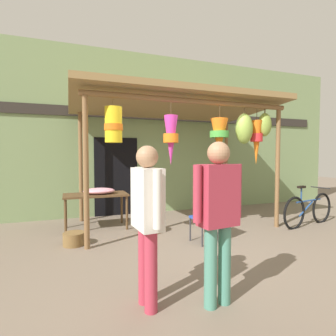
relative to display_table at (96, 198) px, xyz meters
name	(u,v)px	position (x,y,z in m)	size (l,w,h in m)	color
ground_plane	(188,239)	(1.53, -1.30, -0.66)	(30.00, 30.00, 0.00)	#756656
shop_facade	(148,135)	(1.52, 1.29, 1.45)	(12.22, 0.29, 4.22)	#7A9360
market_stall_canopy	(182,113)	(1.78, -0.41, 1.81)	(4.44, 2.51, 2.83)	brown
display_table	(96,198)	(0.00, 0.00, 0.00)	(1.30, 0.68, 0.74)	brown
flower_heap_on_table	(100,191)	(0.08, -0.05, 0.15)	(0.65, 0.45, 0.13)	pink
folding_chair	(208,214)	(1.80, -1.56, -0.16)	(0.46, 0.46, 0.84)	#2347A8
wicker_basket_by_table	(150,226)	(1.00, -0.64, -0.53)	(0.45, 0.45, 0.26)	olive
wicker_basket_spare	(74,239)	(-0.46, -0.95, -0.55)	(0.37, 0.37, 0.22)	brown
parked_bicycle	(308,210)	(4.42, -1.36, -0.31)	(1.73, 0.50, 0.92)	black
vendor_in_orange	(147,213)	(0.21, -3.22, 0.31)	(0.26, 0.59, 1.65)	#B23347
customer_foreground	(218,209)	(0.89, -3.43, 0.34)	(0.59, 0.27, 1.69)	#4C8E7A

